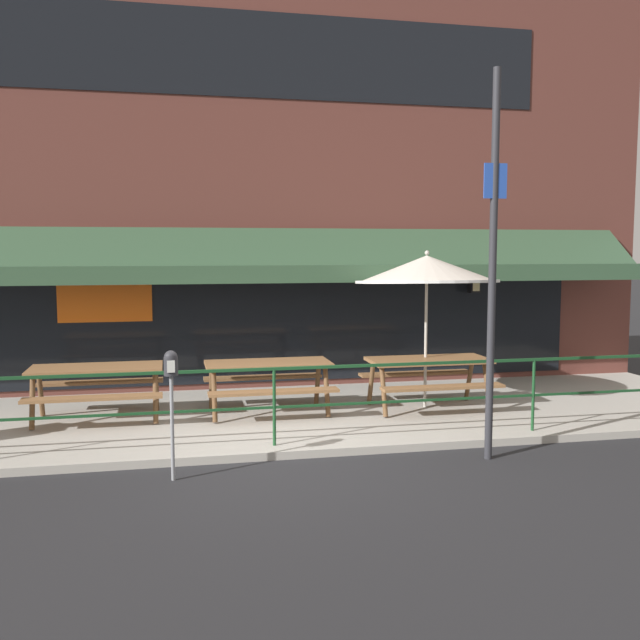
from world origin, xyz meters
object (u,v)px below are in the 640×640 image
object	(u,v)px
picnic_table_left	(97,378)
picnic_table_right	(429,369)
picnic_table_centre	(268,373)
parking_meter_near	(171,376)
street_sign_pole	(493,263)
patio_umbrella_right	(427,270)

from	to	relation	value
picnic_table_left	picnic_table_right	xyz separation A→B (m)	(4.79, -0.27, 0.00)
picnic_table_centre	parking_meter_near	size ratio (longest dim) A/B	1.27
picnic_table_centre	street_sign_pole	bearing A→B (deg)	-46.57
picnic_table_right	picnic_table_left	bearing A→B (deg)	176.72
picnic_table_right	patio_umbrella_right	distance (m)	1.48
picnic_table_right	parking_meter_near	world-z (taller)	parking_meter_near
parking_meter_near	street_sign_pole	distance (m)	3.87
picnic_table_left	picnic_table_centre	bearing A→B (deg)	-2.37
patio_umbrella_right	parking_meter_near	bearing A→B (deg)	-147.31
parking_meter_near	patio_umbrella_right	bearing A→B (deg)	32.69
picnic_table_centre	picnic_table_right	size ratio (longest dim) A/B	1.00
picnic_table_centre	picnic_table_right	world-z (taller)	same
picnic_table_centre	patio_umbrella_right	bearing A→B (deg)	-0.89
parking_meter_near	street_sign_pole	xyz separation A→B (m)	(3.69, 0.03, 1.18)
patio_umbrella_right	parking_meter_near	distance (m)	4.61
picnic_table_right	street_sign_pole	size ratio (longest dim) A/B	0.40
patio_umbrella_right	parking_meter_near	size ratio (longest dim) A/B	1.67
parking_meter_near	street_sign_pole	size ratio (longest dim) A/B	0.31
picnic_table_left	street_sign_pole	distance (m)	5.58
picnic_table_right	parking_meter_near	xyz separation A→B (m)	(-3.78, -2.29, 0.44)
picnic_table_centre	parking_meter_near	bearing A→B (deg)	-119.33
picnic_table_left	parking_meter_near	xyz separation A→B (m)	(1.01, -2.56, 0.44)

